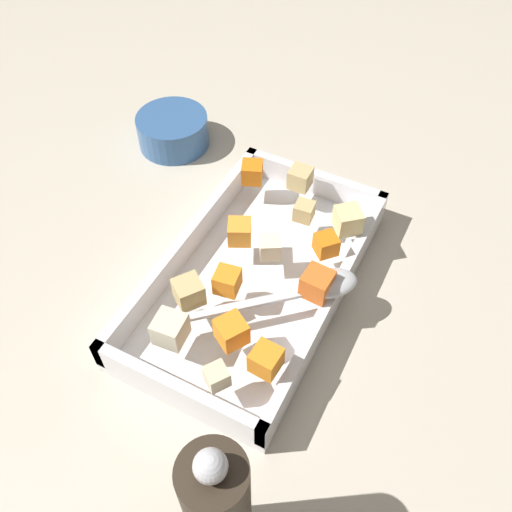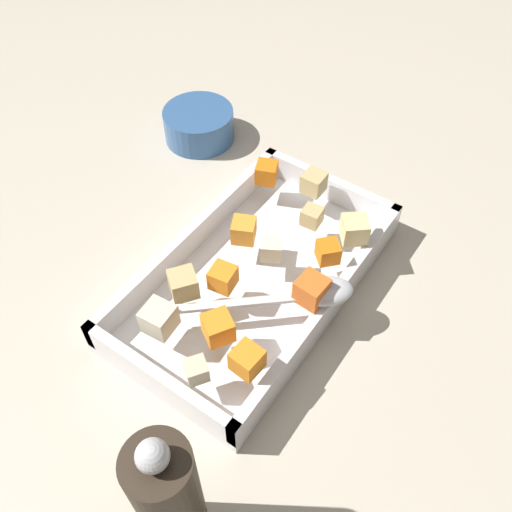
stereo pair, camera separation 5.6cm
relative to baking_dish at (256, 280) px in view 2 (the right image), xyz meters
name	(u,v)px [view 2 (the right image)]	position (x,y,z in m)	size (l,w,h in m)	color
ground_plane	(252,292)	(-0.01, 0.00, -0.02)	(4.00, 4.00, 0.00)	#BCB29E
baking_dish	(256,280)	(0.00, 0.00, 0.00)	(0.37, 0.21, 0.05)	silver
carrot_chunk_corner_nw	(223,278)	(-0.05, 0.01, 0.05)	(0.03, 0.03, 0.03)	orange
carrot_chunk_near_right	(247,360)	(-0.12, -0.07, 0.05)	(0.03, 0.03, 0.03)	orange
carrot_chunk_mid_left	(218,328)	(-0.11, -0.03, 0.05)	(0.03, 0.03, 0.03)	orange
carrot_chunk_heap_side	(328,252)	(0.05, -0.07, 0.05)	(0.02, 0.02, 0.02)	orange
carrot_chunk_back_center	(244,230)	(0.02, 0.03, 0.05)	(0.03, 0.03, 0.03)	orange
carrot_chunk_near_spoon	(311,290)	(-0.01, -0.08, 0.05)	(0.03, 0.03, 0.03)	orange
carrot_chunk_far_left	(267,172)	(0.12, 0.07, 0.05)	(0.03, 0.03, 0.03)	orange
potato_chunk_under_handle	(312,216)	(0.09, -0.02, 0.05)	(0.02, 0.02, 0.02)	tan
potato_chunk_front_center	(314,183)	(0.14, 0.01, 0.05)	(0.03, 0.03, 0.03)	tan
potato_chunk_far_right	(271,249)	(0.02, -0.01, 0.05)	(0.02, 0.02, 0.02)	beige
potato_chunk_near_left	(183,284)	(-0.08, 0.04, 0.05)	(0.03, 0.03, 0.03)	tan
potato_chunk_corner_sw	(354,229)	(0.10, -0.08, 0.05)	(0.03, 0.03, 0.03)	#E0CC89
potato_chunk_corner_se	(196,370)	(-0.16, -0.04, 0.05)	(0.02, 0.02, 0.02)	beige
parsnip_chunk_heap_top	(159,319)	(-0.13, 0.03, 0.05)	(0.03, 0.03, 0.03)	beige
serving_spoon	(313,293)	(-0.01, -0.08, 0.05)	(0.16, 0.18, 0.02)	silver
pepper_mill	(171,501)	(-0.27, -0.11, 0.08)	(0.05, 0.05, 0.21)	#2D2319
small_prep_bowl	(199,125)	(0.19, 0.24, 0.01)	(0.11, 0.11, 0.05)	#33598C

